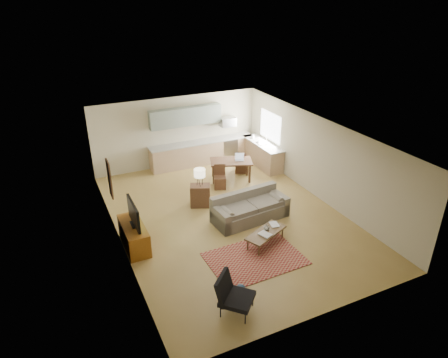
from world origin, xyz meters
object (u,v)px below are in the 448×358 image
armchair (237,296)px  console_table (200,196)px  sofa (250,207)px  coffee_table (266,238)px  dining_table (231,170)px  tv_credenza (134,236)px

armchair → console_table: bearing=32.6°
sofa → console_table: bearing=121.3°
coffee_table → armchair: size_ratio=1.45×
coffee_table → console_table: console_table is taller
coffee_table → sofa: bearing=55.4°
coffee_table → dining_table: bearing=52.7°
sofa → armchair: (-2.09, -3.23, 0.03)m
armchair → console_table: 4.77m
sofa → armchair: bearing=-127.7°
sofa → console_table: size_ratio=3.30×
sofa → armchair: 3.85m
armchair → tv_credenza: 3.63m
dining_table → console_table: bearing=-122.1°
sofa → tv_credenza: bearing=173.3°
coffee_table → dining_table: dining_table is taller
sofa → tv_credenza: size_ratio=1.65×
tv_credenza → dining_table: bearing=32.1°
coffee_table → dining_table: (0.93, 4.04, 0.18)m
console_table → dining_table: (1.73, 1.31, 0.01)m
coffee_table → armchair: 2.68m
tv_credenza → dining_table: 4.93m
armchair → console_table: size_ratio=1.22×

